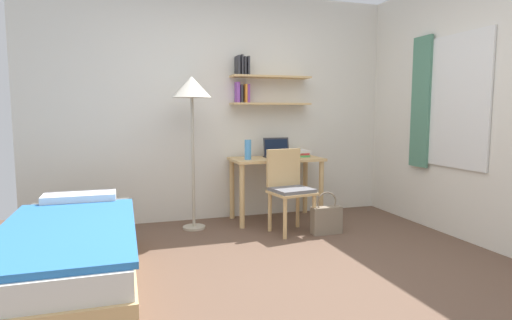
{
  "coord_description": "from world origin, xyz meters",
  "views": [
    {
      "loc": [
        -1.13,
        -2.77,
        1.24
      ],
      "look_at": [
        -0.09,
        0.51,
        0.85
      ],
      "focal_mm": 29.41,
      "sensor_mm": 36.0,
      "label": 1
    }
  ],
  "objects": [
    {
      "name": "wall_right",
      "position": [
        2.02,
        0.05,
        1.3
      ],
      "size": [
        0.1,
        4.4,
        2.6
      ],
      "color": "silver",
      "rests_on": "ground_plane"
    },
    {
      "name": "standing_lamp",
      "position": [
        -0.44,
        1.62,
        1.43
      ],
      "size": [
        0.41,
        0.41,
        1.61
      ],
      "color": "#B2A893",
      "rests_on": "ground_plane"
    },
    {
      "name": "ground_plane",
      "position": [
        0.0,
        0.0,
        0.0
      ],
      "size": [
        5.28,
        5.28,
        0.0
      ],
      "primitive_type": "plane",
      "color": "brown"
    },
    {
      "name": "laptop",
      "position": [
        0.57,
        1.76,
        0.78
      ],
      "size": [
        0.32,
        0.23,
        0.22
      ],
      "color": "#2D2D33",
      "rests_on": "desk"
    },
    {
      "name": "bed",
      "position": [
        -1.52,
        0.34,
        0.24
      ],
      "size": [
        0.87,
        2.02,
        0.54
      ],
      "color": "tan",
      "rests_on": "ground_plane"
    },
    {
      "name": "handbag",
      "position": [
        0.82,
        1.02,
        0.15
      ],
      "size": [
        0.32,
        0.11,
        0.44
      ],
      "color": "gray",
      "rests_on": "ground_plane"
    },
    {
      "name": "water_bottle",
      "position": [
        0.17,
        1.63,
        0.83
      ],
      "size": [
        0.07,
        0.07,
        0.22
      ],
      "primitive_type": "cylinder",
      "color": "#4C99DB",
      "rests_on": "desk"
    },
    {
      "name": "desk",
      "position": [
        0.52,
        1.7,
        0.58
      ],
      "size": [
        1.03,
        0.53,
        0.73
      ],
      "color": "tan",
      "rests_on": "ground_plane"
    },
    {
      "name": "book_stack",
      "position": [
        0.85,
        1.75,
        0.77
      ],
      "size": [
        0.19,
        0.25,
        0.08
      ],
      "color": "#4CA856",
      "rests_on": "desk"
    },
    {
      "name": "wall_back",
      "position": [
        0.01,
        2.02,
        1.31
      ],
      "size": [
        4.4,
        0.27,
        2.6
      ],
      "color": "silver",
      "rests_on": "ground_plane"
    },
    {
      "name": "desk_chair",
      "position": [
        0.49,
        1.21,
        0.48
      ],
      "size": [
        0.47,
        0.44,
        0.86
      ],
      "color": "tan",
      "rests_on": "ground_plane"
    }
  ]
}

